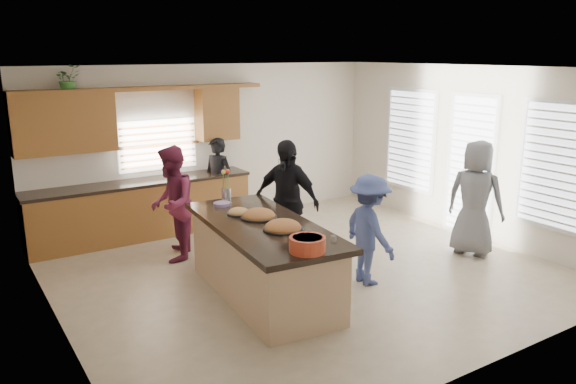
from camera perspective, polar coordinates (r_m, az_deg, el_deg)
floor at (r=8.00m, az=1.75°, el=-7.98°), size 6.50×6.50×0.00m
room_shell at (r=7.50m, az=1.86°, el=5.60°), size 6.52×6.02×2.81m
back_cabinetry at (r=9.49m, az=-15.06°, el=0.85°), size 4.08×0.66×2.46m
right_wall_glazing at (r=9.68m, az=18.27°, el=3.47°), size 0.06×4.00×2.25m
island at (r=7.10m, az=-2.57°, el=-7.01°), size 1.41×2.80×0.95m
platter_front at (r=6.66m, az=-0.51°, el=-3.66°), size 0.49×0.49×0.20m
platter_mid at (r=7.14m, az=-2.98°, el=-2.44°), size 0.47×0.47×0.19m
platter_back at (r=7.31m, az=-5.04°, el=-2.10°), size 0.31×0.31×0.12m
salad_bowl at (r=5.93m, az=1.98°, el=-5.27°), size 0.39×0.39×0.16m
clear_cup at (r=6.23m, az=4.67°, el=-4.83°), size 0.07×0.07×0.09m
plate_stack at (r=7.76m, az=-6.73°, el=-1.22°), size 0.23×0.23×0.04m
flower_vase at (r=8.00m, az=-6.32°, el=0.74°), size 0.14×0.14×0.44m
potted_plant at (r=9.13m, az=-21.47°, el=10.65°), size 0.46×0.42×0.42m
woman_left_back at (r=9.89m, az=-7.14°, el=0.99°), size 0.59×0.68×1.57m
woman_left_mid at (r=8.36m, az=-11.70°, el=-1.17°), size 0.95×1.03×1.70m
woman_left_front at (r=8.10m, az=-0.18°, el=-0.96°), size 0.86×1.15×1.81m
woman_right_back at (r=7.44m, az=8.27°, el=-3.83°), size 0.64×1.00×1.47m
woman_right_front at (r=8.85m, az=18.49°, el=-0.58°), size 0.83×1.00×1.75m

